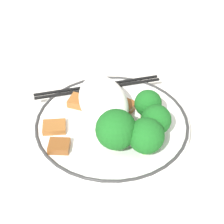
% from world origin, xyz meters
% --- Properties ---
extents(ground_plane, '(3.00, 3.00, 0.00)m').
position_xyz_m(ground_plane, '(0.00, 0.00, 0.00)').
color(ground_plane, silver).
extents(plate, '(0.24, 0.24, 0.02)m').
position_xyz_m(plate, '(0.00, 0.00, 0.01)').
color(plate, white).
rests_on(plate, ground_plane).
extents(rice_mound, '(0.12, 0.07, 0.05)m').
position_xyz_m(rice_mound, '(-0.02, -0.01, 0.04)').
color(rice_mound, white).
rests_on(rice_mound, plate).
extents(broccoli_back_left, '(0.06, 0.06, 0.06)m').
position_xyz_m(broccoli_back_left, '(0.05, -0.01, 0.05)').
color(broccoli_back_left, '#72AD4C').
rests_on(broccoli_back_left, plate).
extents(broccoli_back_center, '(0.05, 0.05, 0.06)m').
position_xyz_m(broccoli_back_center, '(0.07, 0.03, 0.05)').
color(broccoli_back_center, '#72AD4C').
rests_on(broccoli_back_center, plate).
extents(broccoli_back_right, '(0.04, 0.04, 0.05)m').
position_xyz_m(broccoli_back_right, '(0.04, 0.05, 0.04)').
color(broccoli_back_right, '#72AD4C').
rests_on(broccoli_back_right, plate).
extents(broccoli_mid_left, '(0.04, 0.04, 0.05)m').
position_xyz_m(broccoli_mid_left, '(0.01, 0.05, 0.05)').
color(broccoli_mid_left, '#72AD4C').
rests_on(broccoli_mid_left, plate).
extents(meat_near_front, '(0.04, 0.03, 0.01)m').
position_xyz_m(meat_near_front, '(-0.06, -0.01, 0.02)').
color(meat_near_front, '#995B28').
rests_on(meat_near_front, plate).
extents(meat_near_left, '(0.03, 0.04, 0.01)m').
position_xyz_m(meat_near_left, '(-0.01, -0.09, 0.02)').
color(meat_near_left, '#995B28').
rests_on(meat_near_left, plate).
extents(meat_near_right, '(0.03, 0.03, 0.01)m').
position_xyz_m(meat_near_right, '(-0.03, 0.07, 0.02)').
color(meat_near_right, '#9E6633').
rests_on(meat_near_right, plate).
extents(meat_near_back, '(0.03, 0.03, 0.01)m').
position_xyz_m(meat_near_back, '(-0.02, 0.03, 0.02)').
color(meat_near_back, brown).
rests_on(meat_near_back, plate).
extents(meat_on_rice_edge, '(0.03, 0.04, 0.01)m').
position_xyz_m(meat_on_rice_edge, '(0.03, -0.09, 0.02)').
color(meat_on_rice_edge, brown).
rests_on(meat_on_rice_edge, plate).
extents(meat_mid_left, '(0.04, 0.04, 0.01)m').
position_xyz_m(meat_mid_left, '(-0.06, -0.04, 0.02)').
color(meat_mid_left, '#995B28').
rests_on(meat_mid_left, plate).
extents(meat_mid_right, '(0.03, 0.02, 0.01)m').
position_xyz_m(meat_mid_right, '(-0.09, 0.01, 0.02)').
color(meat_mid_right, '#9E6633').
rests_on(meat_mid_right, plate).
extents(chopsticks, '(0.02, 0.22, 0.01)m').
position_xyz_m(chopsticks, '(-0.09, 0.00, 0.02)').
color(chopsticks, black).
rests_on(chopsticks, plate).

